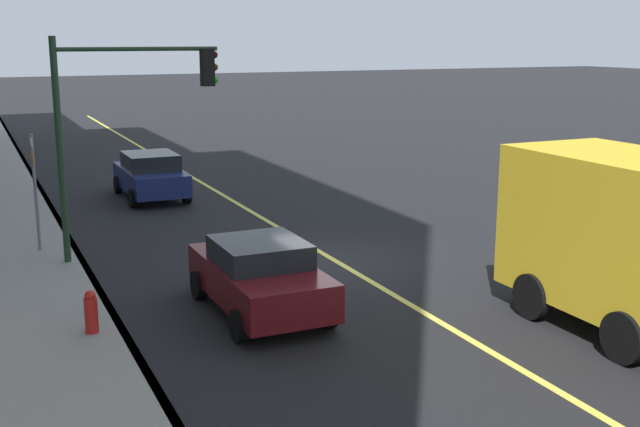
% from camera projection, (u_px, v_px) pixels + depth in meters
% --- Properties ---
extents(ground, '(200.00, 200.00, 0.00)m').
position_uv_depth(ground, '(336.00, 261.00, 19.33)').
color(ground, black).
extents(sidewalk_slab, '(80.00, 2.92, 0.15)m').
position_uv_depth(sidewalk_slab, '(29.00, 297.00, 16.46)').
color(sidewalk_slab, gray).
rests_on(sidewalk_slab, ground).
extents(curb_edge, '(80.00, 0.16, 0.15)m').
position_uv_depth(curb_edge, '(97.00, 288.00, 17.01)').
color(curb_edge, slate).
rests_on(curb_edge, ground).
extents(lane_stripe_center, '(80.00, 0.16, 0.01)m').
position_uv_depth(lane_stripe_center, '(336.00, 261.00, 19.33)').
color(lane_stripe_center, '#D8CC4C').
rests_on(lane_stripe_center, ground).
extents(car_maroon, '(3.98, 1.97, 1.48)m').
position_uv_depth(car_maroon, '(260.00, 276.00, 15.58)').
color(car_maroon, '#591116').
rests_on(car_maroon, ground).
extents(car_navy, '(4.06, 1.95, 1.55)m').
position_uv_depth(car_navy, '(151.00, 175.00, 26.74)').
color(car_navy, navy).
rests_on(car_navy, ground).
extents(traffic_light_mast, '(0.28, 3.91, 5.38)m').
position_uv_depth(traffic_light_mast, '(124.00, 109.00, 18.61)').
color(traffic_light_mast, '#1E3823').
rests_on(traffic_light_mast, ground).
extents(street_sign_post, '(0.60, 0.08, 3.06)m').
position_uv_depth(street_sign_post, '(35.00, 185.00, 19.43)').
color(street_sign_post, slate).
rests_on(street_sign_post, ground).
extents(fire_hydrant, '(0.24, 0.24, 0.94)m').
position_uv_depth(fire_hydrant, '(91.00, 316.00, 14.20)').
color(fire_hydrant, red).
rests_on(fire_hydrant, ground).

